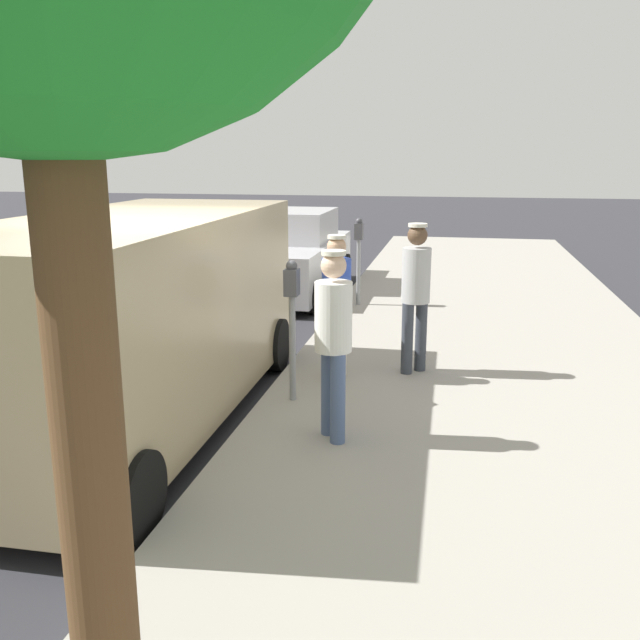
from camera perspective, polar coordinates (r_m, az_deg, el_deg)
The scene contains 9 objects.
ground_plane at distance 7.44m, azimuth -13.62°, elevation -8.35°, with size 80.00×80.00×0.00m, color #2D2D33.
sidewalk_slab at distance 6.79m, azimuth 14.72°, elevation -9.92°, with size 5.00×32.00×0.15m, color #9E998E.
parking_meter_near at distance 7.18m, azimuth -2.35°, elevation 1.13°, with size 0.14×0.18×1.52m.
parking_meter_far at distance 11.95m, azimuth 3.24°, elevation 6.15°, with size 0.14×0.18×1.52m.
pedestrian_in_gray at distance 8.21m, azimuth 7.98°, elevation 2.69°, with size 0.34×0.34×1.80m.
pedestrian_in_white at distance 6.18m, azimuth 1.12°, elevation -1.07°, with size 0.34×0.34×1.77m.
pedestrian_in_blue at distance 7.94m, azimuth 1.37°, elevation 1.90°, with size 0.34×0.35×1.69m.
parked_van at distance 7.11m, azimuth -15.44°, elevation 0.28°, with size 2.17×5.22×2.15m.
parked_sedan_ahead at distance 13.72m, azimuth -2.65°, elevation 5.31°, with size 1.95×4.40×1.65m.
Camera 1 is at (3.01, -6.22, 2.74)m, focal length 38.43 mm.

